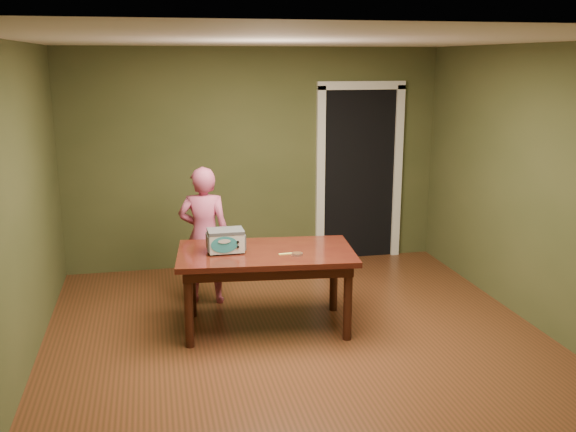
{
  "coord_description": "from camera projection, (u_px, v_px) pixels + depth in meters",
  "views": [
    {
      "loc": [
        -1.22,
        -5.0,
        2.45
      ],
      "look_at": [
        0.08,
        1.0,
        0.95
      ],
      "focal_mm": 40.0,
      "sensor_mm": 36.0,
      "label": 1
    }
  ],
  "objects": [
    {
      "name": "dining_table",
      "position": [
        266.0,
        261.0,
        5.88
      ],
      "size": [
        1.68,
        1.06,
        0.75
      ],
      "rotation": [
        0.0,
        0.0,
        -0.1
      ],
      "color": "#3A120D",
      "rests_on": "floor"
    },
    {
      "name": "doorway",
      "position": [
        352.0,
        171.0,
        8.24
      ],
      "size": [
        1.1,
        0.66,
        2.25
      ],
      "color": "black",
      "rests_on": "ground"
    },
    {
      "name": "spatula",
      "position": [
        289.0,
        254.0,
        5.76
      ],
      "size": [
        0.18,
        0.04,
        0.01
      ],
      "primitive_type": "cube",
      "rotation": [
        0.0,
        0.0,
        0.06
      ],
      "color": "#F5F06A",
      "rests_on": "dining_table"
    },
    {
      "name": "room_shell",
      "position": [
        305.0,
        154.0,
        5.17
      ],
      "size": [
        4.52,
        5.02,
        2.61
      ],
      "color": "#494C28",
      "rests_on": "ground"
    },
    {
      "name": "baking_pan",
      "position": [
        297.0,
        254.0,
        5.72
      ],
      "size": [
        0.1,
        0.1,
        0.02
      ],
      "color": "silver",
      "rests_on": "dining_table"
    },
    {
      "name": "child",
      "position": [
        204.0,
        235.0,
        6.52
      ],
      "size": [
        0.58,
        0.44,
        1.42
      ],
      "primitive_type": "imported",
      "rotation": [
        0.0,
        0.0,
        2.92
      ],
      "color": "#C04F76",
      "rests_on": "floor"
    },
    {
      "name": "floor",
      "position": [
        303.0,
        349.0,
        5.58
      ],
      "size": [
        5.0,
        5.0,
        0.0
      ],
      "primitive_type": "plane",
      "color": "brown",
      "rests_on": "ground"
    },
    {
      "name": "toy_oven",
      "position": [
        226.0,
        240.0,
        5.79
      ],
      "size": [
        0.34,
        0.24,
        0.21
      ],
      "rotation": [
        0.0,
        0.0,
        0.01
      ],
      "color": "#4C4F54",
      "rests_on": "dining_table"
    }
  ]
}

